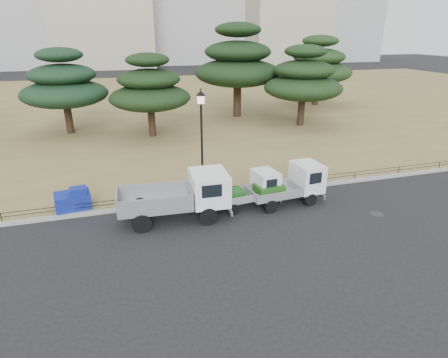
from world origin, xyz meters
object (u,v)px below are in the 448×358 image
object	(u,v)px
truck_large	(181,195)
street_lamp	(201,127)
truck_kei_front	(251,190)
tarp_pile	(73,200)
truck_kei_rear	(291,184)

from	to	relation	value
truck_large	street_lamp	xyz separation A→B (m)	(1.46, 1.86, 2.54)
truck_kei_front	street_lamp	xyz separation A→B (m)	(-2.05, 1.47, 2.89)
truck_large	tarp_pile	bearing A→B (deg)	157.51
truck_kei_rear	tarp_pile	bearing A→B (deg)	163.96
truck_kei_front	truck_kei_rear	size ratio (longest dim) A/B	0.87
truck_large	truck_kei_rear	bearing A→B (deg)	4.59
truck_large	street_lamp	size ratio (longest dim) A/B	0.94
truck_large	truck_kei_front	size ratio (longest dim) A/B	1.51
truck_large	street_lamp	distance (m)	3.47
truck_kei_front	street_lamp	distance (m)	3.83
truck_kei_rear	truck_large	bearing A→B (deg)	177.18
truck_large	truck_kei_rear	xyz separation A→B (m)	(5.48, 0.15, -0.22)
tarp_pile	street_lamp	bearing A→B (deg)	-3.60
truck_large	street_lamp	world-z (taller)	street_lamp
truck_kei_rear	tarp_pile	xyz separation A→B (m)	(-10.20, 2.09, -0.39)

